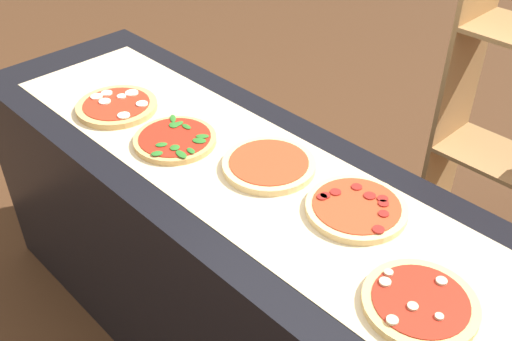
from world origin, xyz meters
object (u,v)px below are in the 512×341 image
pizza_pepperoni_3 (356,208)px  pizza_mushroom_4 (420,303)px  pizza_mozzarella_0 (117,106)px  pizza_spinach_1 (175,139)px  pizza_plain_2 (269,165)px

pizza_pepperoni_3 → pizza_mushroom_4: bearing=-27.9°
pizza_pepperoni_3 → pizza_mushroom_4: 0.35m
pizza_mozzarella_0 → pizza_pepperoni_3: size_ratio=1.00×
pizza_pepperoni_3 → pizza_mozzarella_0: bearing=-170.1°
pizza_mozzarella_0 → pizza_spinach_1: size_ratio=1.05×
pizza_spinach_1 → pizza_mozzarella_0: bearing=-177.0°
pizza_mozzarella_0 → pizza_plain_2: bearing=12.1°
pizza_plain_2 → pizza_spinach_1: bearing=-159.3°
pizza_mushroom_4 → pizza_spinach_1: bearing=178.9°
pizza_plain_2 → pizza_mushroom_4: bearing=-12.3°
pizza_mushroom_4 → pizza_mozzarella_0: bearing=179.9°
pizza_pepperoni_3 → pizza_mushroom_4: pizza_mushroom_4 is taller
pizza_mozzarella_0 → pizza_mushroom_4: pizza_mozzarella_0 is taller
pizza_plain_2 → pizza_pepperoni_3: 0.31m
pizza_spinach_1 → pizza_pepperoni_3: size_ratio=0.95×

